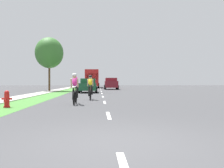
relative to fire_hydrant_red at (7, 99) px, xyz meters
name	(u,v)px	position (x,y,z in m)	size (l,w,h in m)	color
ground_plane	(102,93)	(4.44, 13.64, -0.37)	(120.00, 120.00, 0.00)	#424244
grass_verge	(59,93)	(0.00, 13.64, -0.37)	(1.87, 70.00, 0.01)	#478438
sidewalk_concrete	(42,93)	(-1.67, 13.64, -0.37)	(1.47, 70.00, 0.10)	#B2ADA3
lane_markings_center	(101,91)	(4.44, 17.64, -0.37)	(0.12, 52.71, 0.01)	white
fire_hydrant_red	(7,99)	(0.00, 0.00, 0.00)	(0.44, 0.38, 0.76)	red
cyclist_lead	(75,88)	(2.90, 1.31, 0.44)	(0.42, 1.72, 1.58)	black
cyclist_trailing	(90,87)	(3.58, 4.33, 0.44)	(0.42, 1.72, 1.58)	black
sedan_dark_green	(88,85)	(2.97, 14.84, 0.40)	(1.98, 4.30, 1.52)	#194C2D
suv_maroon	(111,83)	(6.07, 25.64, 0.58)	(2.15, 4.70, 1.79)	maroon
bus_red	(92,78)	(2.86, 37.44, 1.61)	(2.78, 11.60, 3.48)	red
pickup_white	(94,83)	(2.71, 56.69, 0.46)	(2.22, 5.10, 1.64)	silver
street_tree_near	(49,53)	(-2.14, 19.25, 4.47)	(3.54, 3.54, 6.80)	brown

